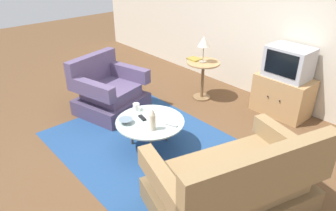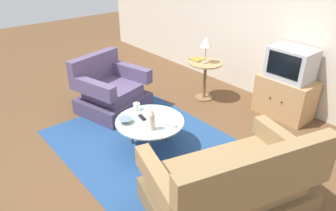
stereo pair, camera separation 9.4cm
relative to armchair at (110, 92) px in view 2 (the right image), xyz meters
name	(u,v)px [view 2 (the right image)]	position (x,y,z in m)	size (l,w,h in m)	color
ground_plane	(158,147)	(1.29, -0.09, -0.30)	(16.00, 16.00, 0.00)	brown
back_wall	(277,17)	(1.29, 2.27, 1.05)	(9.00, 0.12, 2.70)	beige
area_rug	(151,147)	(1.24, -0.16, -0.30)	(2.67, 1.99, 0.00)	navy
armchair	(110,92)	(0.00, 0.00, 0.00)	(1.05, 1.10, 0.85)	#4B3E5C
couch	(231,186)	(2.57, -0.20, -0.01)	(1.36, 1.76, 0.92)	brown
coffee_table	(150,122)	(1.24, -0.17, 0.08)	(0.85, 0.85, 0.40)	#B2C6C1
side_table	(205,73)	(0.68, 1.40, 0.17)	(0.54, 0.54, 0.65)	tan
tv_stand	(285,97)	(1.85, 1.92, 0.00)	(0.81, 0.51, 0.60)	tan
television	(291,64)	(1.85, 1.93, 0.53)	(0.61, 0.45, 0.46)	#B7B7BC
table_lamp	(206,43)	(0.67, 1.39, 0.68)	(0.19, 0.19, 0.43)	#9E937A
vase	(152,119)	(1.42, -0.27, 0.24)	(0.07, 0.07, 0.28)	beige
mug	(137,107)	(0.90, -0.13, 0.15)	(0.14, 0.09, 0.09)	white
bowl	(125,121)	(1.08, -0.42, 0.14)	(0.17, 0.17, 0.06)	slate
tv_remote_dark	(142,117)	(1.13, -0.20, 0.12)	(0.15, 0.07, 0.02)	black
tv_remote_silver	(171,125)	(1.50, -0.04, 0.12)	(0.15, 0.09, 0.02)	#B2B2B7
book	(196,59)	(0.50, 1.37, 0.36)	(0.21, 0.17, 0.02)	olive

